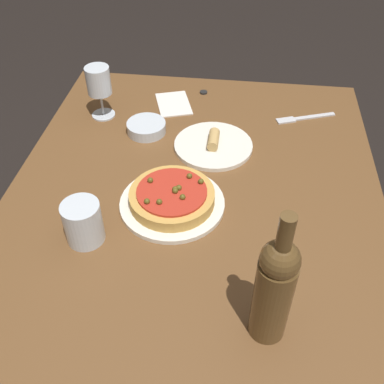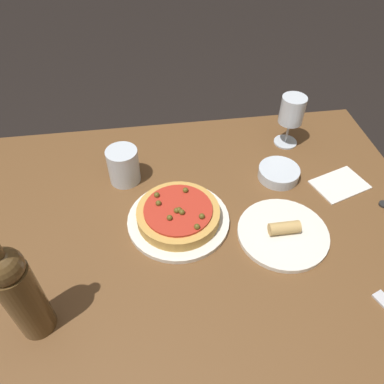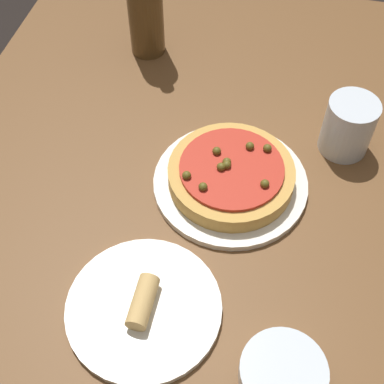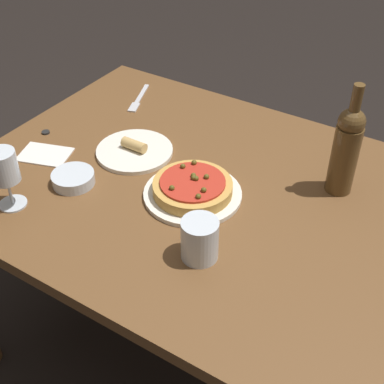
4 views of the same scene
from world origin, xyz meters
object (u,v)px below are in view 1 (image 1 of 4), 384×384
Objects in this scene: dinner_plate at (172,203)px; pizza at (172,196)px; water_cup at (83,223)px; bottle_cap at (204,92)px; wine_bottle at (274,288)px; side_bowl at (146,127)px; wine_glass at (99,83)px; fork at (302,118)px; side_plate at (213,145)px; dining_table at (193,224)px.

pizza is at bearing -83.29° from dinner_plate.
water_cup is (-0.13, 0.17, 0.02)m from pizza.
pizza is at bearing 177.93° from bottle_cap.
wine_bottle is 2.67× the size of side_bowl.
pizza is 0.53m from bottle_cap.
wine_bottle reaches higher than wine_glass.
side_bowl is 0.47m from fork.
wine_bottle is 12.50× the size of bottle_cap.
water_cup is 0.69m from bottle_cap.
pizza is at bearing 162.43° from side_plate.
fork is at bearing -55.33° from side_plate.
wine_glass is at bearing 120.48° from bottle_cap.
fork is (0.12, -0.45, -0.01)m from side_bowl.
dinner_plate is 0.26m from side_plate.
wine_glass is 0.53× the size of wine_bottle.
pizza is 0.32m from side_bowl.
dinner_plate is 0.84× the size of wine_bottle.
wine_bottle reaches higher than dining_table.
dining_table is 0.11m from dinner_plate.
dining_table is 0.24m from side_plate.
dinner_plate is 0.46m from wine_glass.
water_cup reaches higher than dinner_plate.
pizza is 0.46m from wine_glass.
side_bowl reaches higher than bottle_cap.
wine_bottle is 3.00× the size of water_cup.
wine_glass is (0.36, 0.27, 0.10)m from dinner_plate.
dining_table is 10.73× the size of side_bowl.
bottle_cap is (0.53, -0.02, -0.00)m from dinner_plate.
pizza is 8.48× the size of bottle_cap.
dinner_plate is at bearing -157.47° from side_bowl.
wine_glass is 0.87× the size of fork.
wine_bottle is at bearing -143.52° from dinner_plate.
water_cup reaches higher than dining_table.
dinner_plate is at bearing 96.71° from pizza.
wine_glass is at bearing 36.59° from pizza.
dining_table is 5.94× the size of pizza.
wine_bottle is 0.70m from side_bowl.
side_plate is at bearing -17.57° from pizza.
wine_bottle reaches higher than side_plate.
dinner_plate is at bearing 118.72° from dining_table.
pizza is 2.04× the size of water_cup.
wine_glass is at bearing 64.83° from side_bowl.
bottle_cap is (0.51, 0.03, 0.09)m from dining_table.
water_cup is at bearing 66.07° from wine_bottle.
side_plate is at bearing 14.32° from fork.
water_cup is (0.18, 0.40, -0.08)m from wine_bottle.
water_cup reaches higher than fork.
fork is (0.42, -0.33, -0.03)m from pizza.
wine_bottle is (-0.30, -0.23, 0.12)m from dinner_plate.
wine_bottle is at bearing -164.90° from side_plate.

